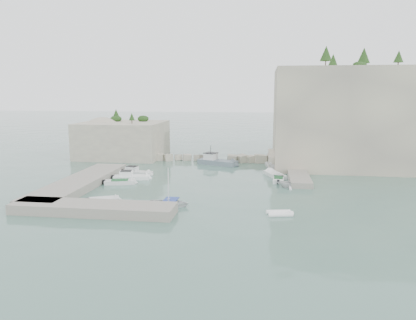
# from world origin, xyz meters

# --- Properties ---
(ground) EXTENTS (400.00, 400.00, 0.00)m
(ground) POSITION_xyz_m (0.00, 0.00, 0.00)
(ground) COLOR #4D7467
(ground) RESTS_ON ground
(cliff_east) EXTENTS (26.00, 22.00, 17.00)m
(cliff_east) POSITION_xyz_m (23.00, 23.00, 8.50)
(cliff_east) COLOR beige
(cliff_east) RESTS_ON ground
(cliff_terrace) EXTENTS (8.00, 10.00, 2.50)m
(cliff_terrace) POSITION_xyz_m (13.00, 18.00, 1.25)
(cliff_terrace) COLOR beige
(cliff_terrace) RESTS_ON ground
(outcrop_west) EXTENTS (16.00, 14.00, 7.00)m
(outcrop_west) POSITION_xyz_m (-20.00, 25.00, 3.50)
(outcrop_west) COLOR beige
(outcrop_west) RESTS_ON ground
(quay_west) EXTENTS (5.00, 24.00, 1.10)m
(quay_west) POSITION_xyz_m (-17.00, -1.00, 0.55)
(quay_west) COLOR #9E9689
(quay_west) RESTS_ON ground
(quay_south) EXTENTS (18.00, 4.00, 1.10)m
(quay_south) POSITION_xyz_m (-10.00, -12.50, 0.55)
(quay_south) COLOR #9E9689
(quay_south) RESTS_ON ground
(ledge_east) EXTENTS (3.00, 16.00, 0.80)m
(ledge_east) POSITION_xyz_m (13.50, 10.00, 0.40)
(ledge_east) COLOR #9E9689
(ledge_east) RESTS_ON ground
(breakwater) EXTENTS (28.00, 3.00, 1.40)m
(breakwater) POSITION_xyz_m (-1.00, 22.00, 0.70)
(breakwater) COLOR beige
(breakwater) RESTS_ON ground
(motorboat_a) EXTENTS (5.87, 2.73, 1.40)m
(motorboat_a) POSITION_xyz_m (-11.87, 8.23, 0.00)
(motorboat_a) COLOR silver
(motorboat_a) RESTS_ON ground
(motorboat_b) EXTENTS (6.11, 3.03, 1.40)m
(motorboat_b) POSITION_xyz_m (-11.51, 4.76, 0.00)
(motorboat_b) COLOR white
(motorboat_b) RESTS_ON ground
(motorboat_e) EXTENTS (4.21, 3.05, 0.70)m
(motorboat_e) POSITION_xyz_m (-10.60, -8.10, 0.00)
(motorboat_e) COLOR silver
(motorboat_e) RESTS_ON ground
(motorboat_c) EXTENTS (4.96, 2.87, 0.70)m
(motorboat_c) POSITION_xyz_m (-12.12, 1.45, 0.00)
(motorboat_c) COLOR silver
(motorboat_c) RESTS_ON ground
(rowboat) EXTENTS (4.77, 3.44, 0.98)m
(rowboat) POSITION_xyz_m (-2.52, -8.63, 0.00)
(rowboat) COLOR white
(rowboat) RESTS_ON ground
(inflatable_dinghy) EXTENTS (3.13, 1.98, 0.44)m
(inflatable_dinghy) POSITION_xyz_m (10.07, -10.31, 0.00)
(inflatable_dinghy) COLOR white
(inflatable_dinghy) RESTS_ON ground
(tender_east_a) EXTENTS (3.30, 2.86, 1.72)m
(tender_east_a) POSITION_xyz_m (11.75, 2.59, 0.00)
(tender_east_a) COLOR silver
(tender_east_a) RESTS_ON ground
(tender_east_b) EXTENTS (1.72, 4.51, 0.70)m
(tender_east_b) POSITION_xyz_m (10.45, 6.50, 0.00)
(tender_east_b) COLOR white
(tender_east_b) RESTS_ON ground
(tender_east_c) EXTENTS (3.82, 5.94, 0.70)m
(tender_east_c) POSITION_xyz_m (9.99, 9.76, 0.00)
(tender_east_c) COLOR white
(tender_east_c) RESTS_ON ground
(tender_east_d) EXTENTS (5.27, 2.64, 1.95)m
(tender_east_d) POSITION_xyz_m (10.90, 13.51, 0.00)
(tender_east_d) COLOR white
(tender_east_d) RESTS_ON ground
(work_boat) EXTENTS (8.26, 5.15, 2.20)m
(work_boat) POSITION_xyz_m (-0.04, 18.68, 0.00)
(work_boat) COLOR slate
(work_boat) RESTS_ON ground
(rowboat_mast) EXTENTS (0.10, 0.10, 4.20)m
(rowboat_mast) POSITION_xyz_m (-2.52, -8.63, 2.59)
(rowboat_mast) COLOR white
(rowboat_mast) RESTS_ON rowboat
(vegetation) EXTENTS (53.48, 13.88, 13.40)m
(vegetation) POSITION_xyz_m (17.83, 24.40, 17.93)
(vegetation) COLOR #1E4219
(vegetation) RESTS_ON ground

